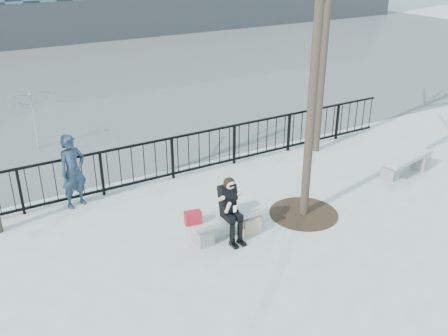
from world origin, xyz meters
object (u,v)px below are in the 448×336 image
bench_second (406,163)px  bench_main (227,222)px  seated_woman (231,210)px  standing_man (73,171)px

bench_second → bench_main: bearing=172.3°
bench_second → seated_woman: bearing=173.9°
bench_main → bench_second: 5.46m
standing_man → bench_second: bearing=-36.3°
seated_woman → standing_man: size_ratio=0.79×
bench_second → seated_woman: (-5.46, -0.38, 0.37)m
bench_main → seated_woman: (0.00, -0.16, 0.37)m
bench_main → seated_woman: 0.40m
bench_second → standing_man: bearing=151.5°
bench_main → seated_woman: size_ratio=1.23×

